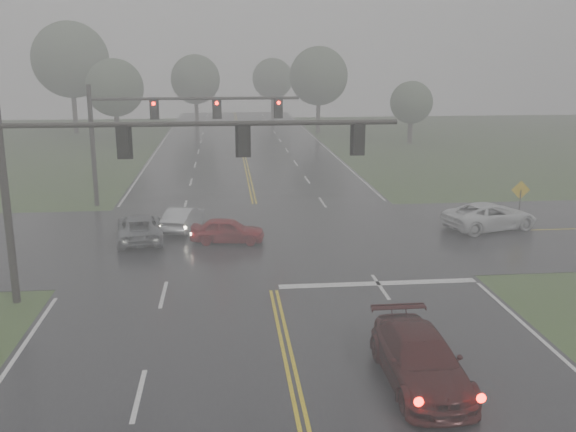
{
  "coord_description": "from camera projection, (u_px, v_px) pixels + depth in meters",
  "views": [
    {
      "loc": [
        -1.9,
        -10.88,
        9.47
      ],
      "look_at": [
        0.8,
        16.0,
        2.69
      ],
      "focal_mm": 40.0,
      "sensor_mm": 36.0,
      "label": 1
    }
  ],
  "objects": [
    {
      "name": "tree_nw_b",
      "position": [
        71.0,
        60.0,
        78.18
      ],
      "size": [
        9.25,
        9.25,
        13.59
      ],
      "color": "#31261F",
      "rests_on": "ground"
    },
    {
      "name": "signal_gantry_far",
      "position": [
        157.0,
        121.0,
        40.69
      ],
      "size": [
        13.32,
        0.39,
        7.73
      ],
      "color": "black",
      "rests_on": "ground"
    },
    {
      "name": "stop_bar",
      "position": [
        378.0,
        284.0,
        27.32
      ],
      "size": [
        8.5,
        0.5,
        0.01
      ],
      "primitive_type": "cube",
      "color": "silver",
      "rests_on": "ground"
    },
    {
      "name": "tree_n_far",
      "position": [
        273.0,
        79.0,
        98.05
      ],
      "size": [
        6.22,
        6.22,
        9.14
      ],
      "color": "#31261F",
      "rests_on": "ground"
    },
    {
      "name": "tree_ne_a",
      "position": [
        319.0,
        76.0,
        79.01
      ],
      "size": [
        7.22,
        7.22,
        10.61
      ],
      "color": "#31261F",
      "rests_on": "ground"
    },
    {
      "name": "main_road",
      "position": [
        264.0,
        249.0,
        32.29
      ],
      "size": [
        18.0,
        160.0,
        0.02
      ],
      "primitive_type": "cube",
      "color": "black",
      "rests_on": "ground"
    },
    {
      "name": "sedan_silver",
      "position": [
        184.0,
        230.0,
        35.8
      ],
      "size": [
        2.35,
        4.2,
        1.31
      ],
      "primitive_type": "imported",
      "rotation": [
        0.0,
        0.0,
        2.89
      ],
      "color": "#A0A3A7",
      "rests_on": "ground"
    },
    {
      "name": "sedan_maroon",
      "position": [
        419.0,
        383.0,
        19.05
      ],
      "size": [
        2.18,
        5.28,
        1.53
      ],
      "primitive_type": "imported",
      "rotation": [
        0.0,
        0.0,
        0.01
      ],
      "color": "black",
      "rests_on": "ground"
    },
    {
      "name": "tree_nw_a",
      "position": [
        115.0,
        88.0,
        69.65
      ],
      "size": [
        6.26,
        6.26,
        9.19
      ],
      "color": "#31261F",
      "rests_on": "ground"
    },
    {
      "name": "sign_diamond_east",
      "position": [
        520.0,
        195.0,
        36.46
      ],
      "size": [
        1.07,
        0.13,
        2.58
      ],
      "rotation": [
        0.0,
        0.0,
        -0.08
      ],
      "color": "black",
      "rests_on": "ground"
    },
    {
      "name": "signal_gantry_near",
      "position": [
        131.0,
        161.0,
        24.45
      ],
      "size": [
        15.22,
        0.34,
        7.87
      ],
      "color": "black",
      "rests_on": "ground"
    },
    {
      "name": "tree_n_mid",
      "position": [
        195.0,
        79.0,
        85.69
      ],
      "size": [
        6.57,
        6.57,
        9.66
      ],
      "color": "#31261F",
      "rests_on": "ground"
    },
    {
      "name": "car_grey",
      "position": [
        140.0,
        240.0,
        33.75
      ],
      "size": [
        2.91,
        5.15,
        1.36
      ],
      "primitive_type": "imported",
      "rotation": [
        0.0,
        0.0,
        3.28
      ],
      "color": "slate",
      "rests_on": "ground"
    },
    {
      "name": "sedan_red",
      "position": [
        228.0,
        243.0,
        33.36
      ],
      "size": [
        3.96,
        2.0,
        1.29
      ],
      "primitive_type": "imported",
      "rotation": [
        0.0,
        0.0,
        1.44
      ],
      "color": "maroon",
      "rests_on": "ground"
    },
    {
      "name": "cross_street",
      "position": [
        262.0,
        238.0,
        34.22
      ],
      "size": [
        120.0,
        14.0,
        0.02
      ],
      "primitive_type": "cube",
      "color": "black",
      "rests_on": "ground"
    },
    {
      "name": "pickup_white",
      "position": [
        489.0,
        229.0,
        35.94
      ],
      "size": [
        5.81,
        3.83,
        1.48
      ],
      "primitive_type": "imported",
      "rotation": [
        0.0,
        0.0,
        1.85
      ],
      "color": "silver",
      "rests_on": "ground"
    },
    {
      "name": "tree_e_near",
      "position": [
        411.0,
        103.0,
        69.82
      ],
      "size": [
        4.64,
        4.64,
        6.82
      ],
      "color": "#31261F",
      "rests_on": "ground"
    }
  ]
}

